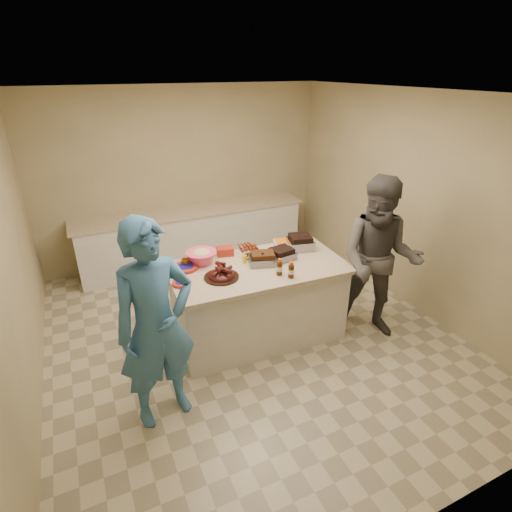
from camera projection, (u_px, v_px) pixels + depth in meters
name	position (u px, v px, depth m)	size (l,w,h in m)	color
room	(250.00, 335.00, 4.80)	(4.50, 5.00, 2.70)	tan
back_counter	(194.00, 236.00, 6.40)	(3.60, 0.64, 0.90)	silver
island	(258.00, 334.00, 4.81)	(1.95, 1.03, 0.92)	silver
rib_platter	(222.00, 278.00, 4.17)	(0.37, 0.37, 0.15)	#47100E
pulled_pork_tray	(263.00, 264.00, 4.46)	(0.30, 0.22, 0.09)	#47230F
brisket_tray	(281.00, 259.00, 4.57)	(0.28, 0.23, 0.08)	black
roasting_pan	(300.00, 248.00, 4.84)	(0.29, 0.29, 0.11)	gray
coleslaw_bowl	(202.00, 263.00, 4.48)	(0.34, 0.34, 0.24)	#F9476F
sausage_plate	(249.00, 251.00, 4.76)	(0.28, 0.28, 0.05)	silver
mac_cheese_dish	(286.00, 245.00, 4.92)	(0.28, 0.20, 0.07)	orange
bbq_bottle_a	(279.00, 275.00, 4.23)	(0.06, 0.06, 0.19)	#381A07
bbq_bottle_b	(291.00, 277.00, 4.17)	(0.06, 0.06, 0.18)	#381A07
mustard_bottle	(245.00, 263.00, 4.48)	(0.05, 0.05, 0.12)	#FFD200
sauce_bowl	(249.00, 258.00, 4.60)	(0.15, 0.05, 0.15)	silver
plate_stack_large	(186.00, 269.00, 4.35)	(0.27, 0.27, 0.03)	#9F2417
plate_stack_small	(182.00, 284.00, 4.04)	(0.19, 0.19, 0.03)	#9F2417
plastic_cup	(186.00, 266.00, 4.41)	(0.09, 0.09, 0.09)	#8B4F0E
basket_stack	(225.00, 255.00, 4.67)	(0.19, 0.14, 0.09)	#9F2417
guest_blue	(167.00, 410.00, 3.75)	(0.70, 1.92, 0.46)	teal
guest_gray	(369.00, 330.00, 4.90)	(0.93, 1.91, 0.72)	#514E4A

